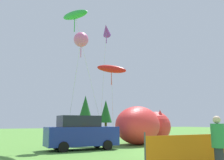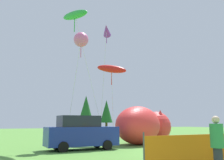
{
  "view_description": "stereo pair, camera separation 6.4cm",
  "coord_description": "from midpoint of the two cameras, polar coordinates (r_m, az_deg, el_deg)",
  "views": [
    {
      "loc": [
        -9.67,
        -10.72,
        1.6
      ],
      "look_at": [
        -1.41,
        4.56,
        4.56
      ],
      "focal_mm": 40.0,
      "sensor_mm": 36.0,
      "label": 1
    },
    {
      "loc": [
        -9.61,
        -10.75,
        1.6
      ],
      "look_at": [
        -1.41,
        4.56,
        4.56
      ],
      "focal_mm": 40.0,
      "sensor_mm": 36.0,
      "label": 2
    }
  ],
  "objects": [
    {
      "name": "inflatable_cat",
      "position": [
        19.72,
        7.14,
        -10.5
      ],
      "size": [
        6.82,
        5.13,
        2.8
      ],
      "rotation": [
        0.0,
        0.0,
        0.5
      ],
      "color": "red",
      "rests_on": "ground"
    },
    {
      "name": "parked_car",
      "position": [
        15.34,
        -7.2,
        -11.93
      ],
      "size": [
        4.31,
        1.92,
        2.0
      ],
      "rotation": [
        0.0,
        0.0,
        -0.04
      ],
      "color": "navy",
      "rests_on": "ground"
    },
    {
      "name": "kite_red_lizard",
      "position": [
        20.25,
        -0.2,
        2.5
      ],
      "size": [
        2.33,
        2.02,
        6.42
      ],
      "color": "silver",
      "rests_on": "ground"
    },
    {
      "name": "kite_purple_delta",
      "position": [
        23.9,
        -1.38,
        11.24
      ],
      "size": [
        1.57,
        1.67,
        10.78
      ],
      "color": "silver",
      "rests_on": "ground"
    },
    {
      "name": "kite_green_fish",
      "position": [
        19.04,
        -8.6,
        14.42
      ],
      "size": [
        2.86,
        3.13,
        9.92
      ],
      "color": "silver",
      "rests_on": "ground"
    },
    {
      "name": "kite_pink_octopus",
      "position": [
        17.87,
        -7.18,
        9.12
      ],
      "size": [
        1.4,
        1.04,
        7.87
      ],
      "color": "silver",
      "rests_on": "ground"
    },
    {
      "name": "spectator_in_yellow_shirt",
      "position": [
        8.3,
        22.92,
        -13.22
      ],
      "size": [
        0.39,
        0.39,
        1.8
      ],
      "color": "#2D2D38",
      "rests_on": "ground"
    },
    {
      "name": "horizon_tree_east",
      "position": [
        52.6,
        -6.14,
        -6.55
      ],
      "size": [
        3.01,
        3.01,
        7.18
      ],
      "color": "brown",
      "rests_on": "ground"
    },
    {
      "name": "ground_plane",
      "position": [
        14.52,
        13.97,
        -15.73
      ],
      "size": [
        120.0,
        120.0,
        0.0
      ],
      "primitive_type": "plane",
      "color": "#548C38"
    },
    {
      "name": "horizon_tree_west",
      "position": [
        55.75,
        -1.46,
        -7.19
      ],
      "size": [
        2.74,
        2.74,
        6.54
      ],
      "color": "brown",
      "rests_on": "ground"
    }
  ]
}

